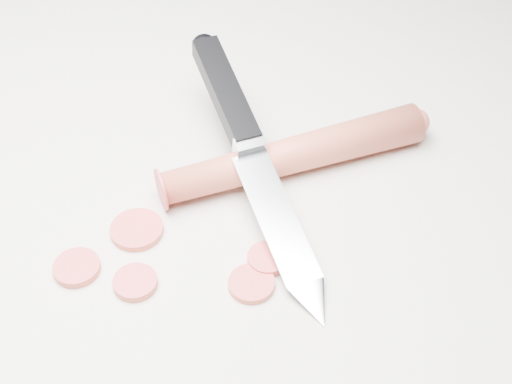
# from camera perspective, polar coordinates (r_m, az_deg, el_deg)

# --- Properties ---
(ground) EXTENTS (2.40, 2.40, 0.00)m
(ground) POSITION_cam_1_polar(r_m,az_deg,el_deg) (0.57, -5.73, -1.83)
(ground) COLOR beige
(ground) RESTS_ON ground
(carrot) EXTENTS (0.20, 0.15, 0.03)m
(carrot) POSITION_cam_1_polar(r_m,az_deg,el_deg) (0.59, 3.06, 3.01)
(carrot) COLOR #C24A34
(carrot) RESTS_ON ground
(carrot_slice_0) EXTENTS (0.03, 0.03, 0.01)m
(carrot_slice_0) POSITION_cam_1_polar(r_m,az_deg,el_deg) (0.54, -14.15, -5.89)
(carrot_slice_0) COLOR #CF383C
(carrot_slice_0) RESTS_ON ground
(carrot_slice_1) EXTENTS (0.03, 0.03, 0.01)m
(carrot_slice_1) POSITION_cam_1_polar(r_m,az_deg,el_deg) (0.53, 0.96, -5.37)
(carrot_slice_1) COLOR #CF383C
(carrot_slice_1) RESTS_ON ground
(carrot_slice_2) EXTENTS (0.04, 0.04, 0.01)m
(carrot_slice_2) POSITION_cam_1_polar(r_m,az_deg,el_deg) (0.56, -9.52, -2.99)
(carrot_slice_2) COLOR #CF383C
(carrot_slice_2) RESTS_ON ground
(carrot_slice_3) EXTENTS (0.03, 0.03, 0.01)m
(carrot_slice_3) POSITION_cam_1_polar(r_m,az_deg,el_deg) (0.53, -9.64, -7.14)
(carrot_slice_3) COLOR #CF383C
(carrot_slice_3) RESTS_ON ground
(carrot_slice_4) EXTENTS (0.03, 0.03, 0.01)m
(carrot_slice_4) POSITION_cam_1_polar(r_m,az_deg,el_deg) (0.52, -0.36, -7.35)
(carrot_slice_4) COLOR #CF383C
(carrot_slice_4) RESTS_ON ground
(kitchen_knife) EXTENTS (0.18, 0.25, 0.07)m
(kitchen_knife) POSITION_cam_1_polar(r_m,az_deg,el_deg) (0.56, 0.07, 2.62)
(kitchen_knife) COLOR silver
(kitchen_knife) RESTS_ON ground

